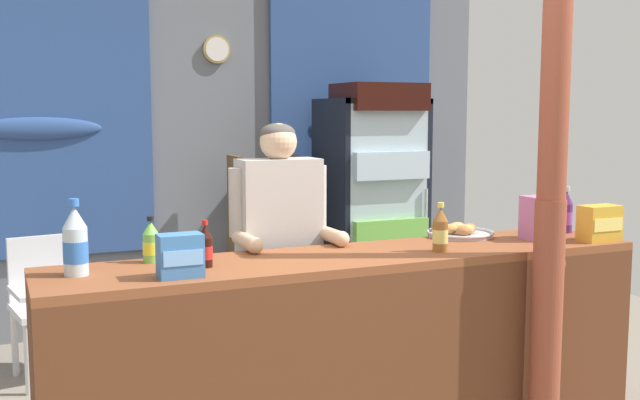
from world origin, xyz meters
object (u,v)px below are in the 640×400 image
plastic_lawn_chair (49,298)px  snack_box_choco_powder (600,223)px  soda_bottle_cola (205,247)px  stall_counter (366,338)px  soda_bottle_grape_soda (566,213)px  soda_bottle_iced_tea (440,231)px  snack_box_wafer (541,218)px  bottle_shelf_rack (264,238)px  timber_post (551,211)px  shopkeeper (279,236)px  soda_bottle_lime_soda (151,243)px  snack_box_biscuit (180,256)px  pastry_tray (459,232)px  drink_fridge (372,194)px  soda_bottle_water (75,243)px

plastic_lawn_chair → snack_box_choco_powder: bearing=-36.1°
soda_bottle_cola → stall_counter: bearing=-8.4°
soda_bottle_grape_soda → soda_bottle_iced_tea: size_ratio=1.09×
soda_bottle_grape_soda → snack_box_wafer: bearing=-156.0°
bottle_shelf_rack → snack_box_choco_powder: bottle_shelf_rack is taller
timber_post → soda_bottle_grape_soda: (0.53, 0.48, -0.10)m
soda_bottle_cola → shopkeeper: bearing=42.3°
soda_bottle_lime_soda → snack_box_biscuit: 0.35m
snack_box_biscuit → pastry_tray: size_ratio=0.49×
shopkeeper → bottle_shelf_rack: bearing=73.3°
soda_bottle_grape_soda → soda_bottle_iced_tea: (-0.95, -0.20, -0.01)m
timber_post → plastic_lawn_chair: 3.01m
snack_box_choco_powder → snack_box_biscuit: bearing=179.3°
soda_bottle_lime_soda → soda_bottle_grape_soda: size_ratio=0.80×
drink_fridge → soda_bottle_grape_soda: bearing=-82.0°
bottle_shelf_rack → stall_counter: bearing=-97.6°
bottle_shelf_rack → plastic_lawn_chair: size_ratio=1.52×
bottle_shelf_rack → soda_bottle_iced_tea: 2.31m
timber_post → soda_bottle_lime_soda: 1.82m
drink_fridge → bottle_shelf_rack: bearing=161.3°
drink_fridge → soda_bottle_water: (-2.33, -1.87, 0.09)m
shopkeeper → soda_bottle_water: (-1.04, -0.42, 0.10)m
soda_bottle_water → snack_box_wafer: 2.31m
shopkeeper → soda_bottle_cola: 0.70m
timber_post → drink_fridge: (0.28, 2.29, -0.16)m
drink_fridge → bottle_shelf_rack: size_ratio=1.40×
drink_fridge → snack_box_biscuit: (-1.95, -2.07, 0.04)m
soda_bottle_lime_soda → shopkeeper: bearing=21.0°
drink_fridge → snack_box_choco_powder: (0.22, -2.10, 0.05)m
shopkeeper → soda_bottle_cola: size_ratio=7.72×
stall_counter → soda_bottle_iced_tea: size_ratio=12.24×
soda_bottle_water → drink_fridge: bearing=38.6°
stall_counter → soda_bottle_water: (-1.25, 0.16, 0.51)m
drink_fridge → snack_box_biscuit: bearing=-133.4°
snack_box_wafer → snack_box_biscuit: (-1.93, -0.14, -0.03)m
drink_fridge → stall_counter: bearing=-118.3°
bottle_shelf_rack → snack_box_biscuit: bottle_shelf_rack is taller
soda_bottle_cola → snack_box_biscuit: bearing=-133.3°
soda_bottle_water → soda_bottle_iced_tea: 1.65m
soda_bottle_water → soda_bottle_lime_soda: bearing=23.8°
soda_bottle_water → soda_bottle_cola: (0.52, -0.05, -0.05)m
stall_counter → timber_post: timber_post is taller
pastry_tray → plastic_lawn_chair: bearing=143.7°
stall_counter → timber_post: size_ratio=1.17×
timber_post → shopkeeper: 1.34m
bottle_shelf_rack → soda_bottle_iced_tea: (0.09, -2.28, 0.38)m
bottle_shelf_rack → soda_bottle_grape_soda: bearing=-63.4°
timber_post → soda_bottle_cola: timber_post is taller
bottle_shelf_rack → snack_box_wafer: bearing=-71.0°
soda_bottle_water → snack_box_wafer: bearing=-1.7°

